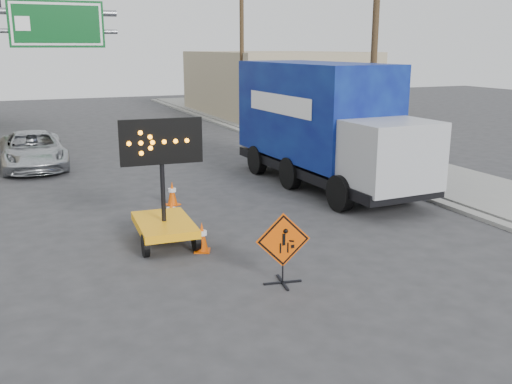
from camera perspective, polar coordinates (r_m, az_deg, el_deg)
ground at (r=11.75m, az=5.91°, el=-10.58°), size 100.00×100.00×0.00m
curb_right at (r=27.73m, az=4.00°, el=4.15°), size 0.40×60.00×0.12m
sidewalk_right at (r=28.83m, az=8.09°, el=4.46°), size 4.00×60.00×0.15m
building_right_far at (r=43.40m, az=1.86°, el=10.82°), size 10.00×14.00×4.60m
highway_gantry at (r=27.26m, az=-22.02°, el=13.59°), size 6.18×0.38×6.90m
utility_pole_near at (r=23.40m, az=11.73°, el=13.41°), size 1.80×0.26×9.00m
utility_pole_far at (r=35.83m, az=-1.42°, el=13.90°), size 1.80×0.26×9.00m
construction_sign at (r=12.11m, az=2.72°, el=-5.48°), size 1.18×0.84×1.58m
arrow_board at (r=14.76m, az=-9.19°, el=-2.48°), size 2.05×2.35×3.24m
pickup_truck at (r=25.62m, az=-21.40°, el=3.93°), size 2.58×5.46×1.51m
box_truck at (r=20.73m, az=6.75°, el=6.05°), size 3.26×9.35×4.39m
cone_a at (r=14.18m, az=-5.43°, el=-4.49°), size 0.50×0.50×0.76m
cone_b at (r=16.19m, az=-8.46°, el=-2.11°), size 0.45×0.45×0.80m
cone_c at (r=18.43m, az=-8.38°, el=-0.12°), size 0.51×0.51×0.78m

